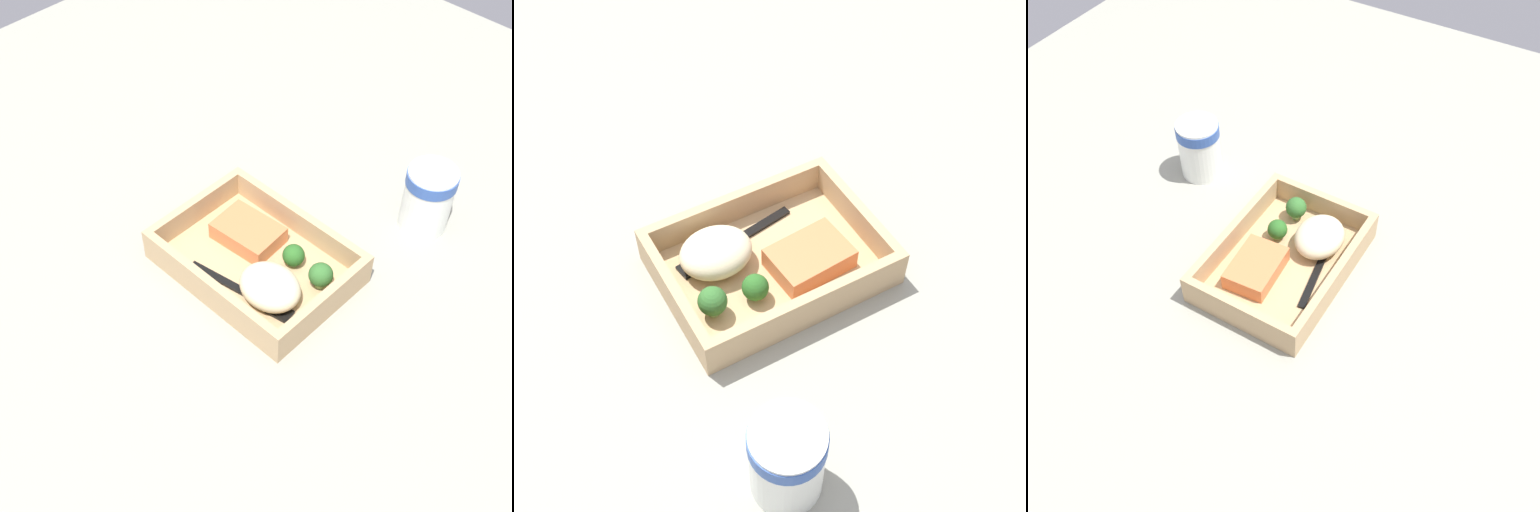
# 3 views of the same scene
# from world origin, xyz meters

# --- Properties ---
(ground_plane) EXTENTS (1.60, 1.60, 0.02)m
(ground_plane) POSITION_xyz_m (0.00, 0.00, -0.01)
(ground_plane) COLOR gray
(takeout_tray) EXTENTS (0.26, 0.19, 0.01)m
(takeout_tray) POSITION_xyz_m (0.00, 0.00, 0.01)
(takeout_tray) COLOR tan
(takeout_tray) RESTS_ON ground_plane
(tray_rim) EXTENTS (0.26, 0.19, 0.04)m
(tray_rim) POSITION_xyz_m (0.00, 0.00, 0.03)
(tray_rim) COLOR tan
(tray_rim) RESTS_ON takeout_tray
(salmon_fillet) EXTENTS (0.10, 0.07, 0.03)m
(salmon_fillet) POSITION_xyz_m (-0.04, 0.02, 0.03)
(salmon_fillet) COLOR #DD7443
(salmon_fillet) RESTS_ON takeout_tray
(mashed_potatoes) EXTENTS (0.09, 0.07, 0.04)m
(mashed_potatoes) POSITION_xyz_m (0.06, -0.03, 0.03)
(mashed_potatoes) COLOR beige
(mashed_potatoes) RESTS_ON takeout_tray
(broccoli_floret_1) EXTENTS (0.03, 0.03, 0.04)m
(broccoli_floret_1) POSITION_xyz_m (0.09, 0.03, 0.03)
(broccoli_floret_1) COLOR #84A862
(broccoli_floret_1) RESTS_ON takeout_tray
(broccoli_floret_2) EXTENTS (0.03, 0.03, 0.03)m
(broccoli_floret_2) POSITION_xyz_m (0.04, 0.03, 0.03)
(broccoli_floret_2) COLOR #80A864
(broccoli_floret_2) RESTS_ON takeout_tray
(fork) EXTENTS (0.16, 0.04, 0.00)m
(fork) POSITION_xyz_m (0.03, -0.05, 0.01)
(fork) COLOR black
(fork) RESTS_ON takeout_tray
(paper_cup) EXTENTS (0.07, 0.07, 0.10)m
(paper_cup) POSITION_xyz_m (0.11, 0.24, 0.06)
(paper_cup) COLOR white
(paper_cup) RESTS_ON ground_plane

